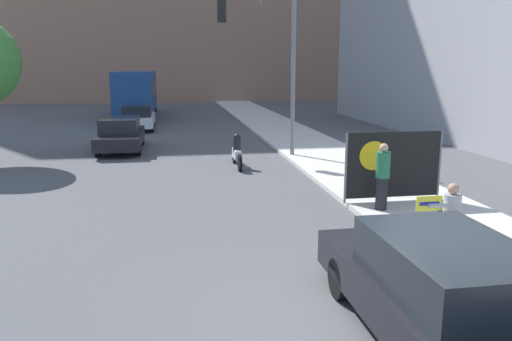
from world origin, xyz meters
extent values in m
plane|color=#4F4F51|center=(0.00, 0.00, 0.00)|extent=(160.00, 160.00, 0.00)
cube|color=beige|center=(3.56, 15.00, 0.06)|extent=(3.34, 90.00, 0.13)
cylinder|color=#474C56|center=(2.70, 2.33, 0.35)|extent=(0.03, 0.03, 0.44)
cylinder|color=#474C56|center=(3.07, 2.33, 0.35)|extent=(0.03, 0.03, 0.44)
cylinder|color=#474C56|center=(2.70, 2.70, 0.35)|extent=(0.03, 0.03, 0.44)
cylinder|color=#474C56|center=(3.07, 2.70, 0.35)|extent=(0.03, 0.03, 0.44)
cube|color=navy|center=(2.89, 2.52, 0.58)|extent=(0.40, 0.40, 0.02)
cube|color=navy|center=(2.89, 2.71, 0.78)|extent=(0.40, 0.02, 0.38)
cylinder|color=#424247|center=(2.89, 2.36, 0.68)|extent=(0.18, 0.42, 0.18)
cylinder|color=#424247|center=(2.89, 2.15, 0.35)|extent=(0.16, 0.16, 0.44)
cube|color=black|center=(2.89, 2.09, 0.18)|extent=(0.20, 0.28, 0.10)
cylinder|color=#9E9EA3|center=(2.89, 2.55, 0.85)|extent=(0.34, 0.34, 0.52)
sphere|color=tan|center=(2.89, 2.55, 1.22)|extent=(0.22, 0.22, 0.22)
cylinder|color=#9E9EA3|center=(2.56, 2.47, 0.93)|extent=(0.45, 0.09, 0.09)
cube|color=yellow|center=(2.36, 2.47, 0.98)|extent=(0.53, 0.02, 0.29)
cube|color=navy|center=(2.36, 2.46, 0.98)|extent=(0.40, 0.01, 0.07)
cylinder|color=black|center=(2.51, 4.98, 0.52)|extent=(0.28, 0.28, 0.79)
cylinder|color=#236642|center=(2.51, 4.98, 1.23)|extent=(0.34, 0.34, 0.63)
sphere|color=tan|center=(2.51, 4.98, 1.65)|extent=(0.21, 0.21, 0.21)
cylinder|color=slate|center=(1.84, 5.69, 1.03)|extent=(0.06, 0.06, 1.79)
cylinder|color=slate|center=(4.39, 5.69, 1.03)|extent=(0.06, 0.06, 1.79)
cube|color=black|center=(3.11, 5.69, 1.08)|extent=(2.55, 0.02, 1.69)
cylinder|color=yellow|center=(2.55, 5.67, 1.33)|extent=(0.75, 0.01, 0.75)
cylinder|color=slate|center=(2.20, 12.83, 3.22)|extent=(0.16, 0.16, 6.18)
cube|color=black|center=(-0.43, 13.57, 5.59)|extent=(0.37, 0.37, 0.84)
sphere|color=green|center=(-0.43, 13.57, 5.31)|extent=(0.18, 0.18, 0.18)
cube|color=black|center=(0.87, -0.58, 0.54)|extent=(1.84, 4.65, 0.55)
cube|color=black|center=(0.87, -0.76, 1.14)|extent=(1.59, 2.42, 0.64)
cylinder|color=black|center=(0.06, 0.87, 0.32)|extent=(0.22, 0.64, 0.64)
cylinder|color=black|center=(1.68, 0.87, 0.32)|extent=(0.22, 0.64, 0.64)
cube|color=black|center=(-4.60, 15.72, 0.53)|extent=(1.77, 4.58, 0.52)
cube|color=black|center=(-4.60, 15.54, 1.11)|extent=(1.52, 2.38, 0.62)
cylinder|color=black|center=(-5.38, 17.14, 0.32)|extent=(0.22, 0.64, 0.64)
cylinder|color=black|center=(-3.83, 17.14, 0.32)|extent=(0.22, 0.64, 0.64)
cylinder|color=black|center=(-5.38, 14.30, 0.32)|extent=(0.22, 0.64, 0.64)
cylinder|color=black|center=(-3.83, 14.30, 0.32)|extent=(0.22, 0.64, 0.64)
cube|color=silver|center=(-4.32, 23.07, 0.53)|extent=(1.79, 4.70, 0.51)
cube|color=black|center=(-4.32, 22.89, 1.09)|extent=(1.54, 2.44, 0.62)
cylinder|color=black|center=(-5.11, 24.53, 0.32)|extent=(0.22, 0.64, 0.64)
cylinder|color=black|center=(-3.54, 24.53, 0.32)|extent=(0.22, 0.64, 0.64)
cylinder|color=black|center=(-5.11, 21.62, 0.32)|extent=(0.22, 0.64, 0.64)
cylinder|color=black|center=(-3.54, 21.62, 0.32)|extent=(0.22, 0.64, 0.64)
cube|color=navy|center=(-4.79, 30.27, 1.81)|extent=(2.45, 10.32, 2.73)
cube|color=black|center=(-4.79, 30.27, 1.96)|extent=(2.47, 9.80, 0.89)
cylinder|color=black|center=(-5.86, 33.47, 0.52)|extent=(0.30, 1.04, 1.04)
cylinder|color=black|center=(-3.71, 33.47, 0.52)|extent=(0.30, 1.04, 1.04)
cylinder|color=black|center=(-5.86, 27.07, 0.52)|extent=(0.30, 1.04, 1.04)
cylinder|color=black|center=(-3.71, 27.07, 0.52)|extent=(0.30, 1.04, 1.04)
cube|color=silver|center=(-0.19, 11.34, 0.48)|extent=(0.24, 0.91, 0.32)
cylinder|color=black|center=(-0.19, 11.29, 0.81)|extent=(0.28, 0.28, 0.53)
sphere|color=black|center=(-0.19, 11.29, 1.09)|extent=(0.24, 0.24, 0.24)
cylinder|color=black|center=(-0.19, 12.10, 0.30)|extent=(0.10, 0.60, 0.60)
cylinder|color=black|center=(-0.19, 10.58, 0.30)|extent=(0.10, 0.60, 0.60)
camera|label=1|loc=(-2.46, -6.05, 3.56)|focal=35.00mm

